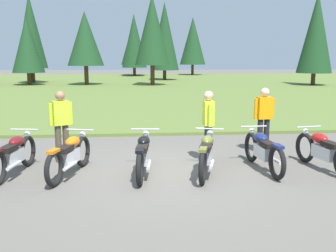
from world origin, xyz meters
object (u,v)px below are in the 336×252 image
(rider_with_back_turned, at_px, (264,116))
(motorcycle_red, at_px, (324,151))
(motorcycle_maroon, at_px, (14,155))
(rider_near_row_end, at_px, (61,122))
(motorcycle_orange, at_px, (70,155))
(motorcycle_olive, at_px, (207,153))
(rider_checking_bike, at_px, (208,122))
(motorcycle_black, at_px, (143,154))
(motorcycle_navy, at_px, (263,150))

(rider_with_back_turned, bearing_deg, motorcycle_red, -65.27)
(motorcycle_maroon, distance_m, rider_near_row_end, 1.38)
(motorcycle_maroon, height_order, rider_with_back_turned, rider_with_back_turned)
(motorcycle_orange, relative_size, rider_with_back_turned, 1.23)
(motorcycle_maroon, bearing_deg, motorcycle_olive, -3.47)
(motorcycle_orange, height_order, rider_checking_bike, rider_checking_bike)
(rider_with_back_turned, bearing_deg, motorcycle_black, -151.78)
(motorcycle_maroon, relative_size, rider_with_back_turned, 1.25)
(rider_near_row_end, bearing_deg, motorcycle_red, -11.79)
(motorcycle_orange, distance_m, rider_with_back_turned, 4.94)
(motorcycle_black, distance_m, rider_near_row_end, 2.28)
(motorcycle_orange, distance_m, motorcycle_red, 5.42)
(motorcycle_red, xyz_separation_m, rider_near_row_end, (-5.78, 1.21, 0.51))
(rider_checking_bike, bearing_deg, motorcycle_olive, -102.23)
(motorcycle_red, xyz_separation_m, rider_with_back_turned, (-0.78, 1.69, 0.51))
(motorcycle_navy, bearing_deg, motorcycle_red, -6.69)
(rider_with_back_turned, bearing_deg, rider_checking_bike, -153.64)
(motorcycle_olive, height_order, motorcycle_red, same)
(motorcycle_orange, xyz_separation_m, motorcycle_red, (5.42, -0.08, 0.00))
(rider_near_row_end, bearing_deg, motorcycle_maroon, -129.02)
(motorcycle_black, xyz_separation_m, rider_near_row_end, (-1.87, 1.19, 0.51))
(motorcycle_maroon, xyz_separation_m, rider_checking_bike, (4.21, 0.70, 0.51))
(motorcycle_orange, height_order, rider_with_back_turned, rider_with_back_turned)
(motorcycle_maroon, bearing_deg, rider_checking_bike, 9.37)
(motorcycle_red, distance_m, rider_with_back_turned, 1.93)
(motorcycle_navy, bearing_deg, rider_checking_bike, 145.09)
(motorcycle_orange, distance_m, motorcycle_olive, 2.85)
(motorcycle_maroon, height_order, motorcycle_black, same)
(rider_with_back_turned, bearing_deg, motorcycle_olive, -136.10)
(motorcycle_navy, height_order, rider_with_back_turned, rider_with_back_turned)
(motorcycle_olive, relative_size, rider_checking_bike, 1.22)
(motorcycle_olive, bearing_deg, rider_with_back_turned, 43.90)
(motorcycle_maroon, relative_size, motorcycle_black, 1.00)
(motorcycle_black, bearing_deg, motorcycle_red, -0.23)
(motorcycle_black, xyz_separation_m, motorcycle_olive, (1.33, -0.05, 0.00))
(motorcycle_olive, height_order, rider_checking_bike, rider_checking_bike)
(motorcycle_navy, distance_m, motorcycle_red, 1.30)
(motorcycle_black, height_order, motorcycle_navy, same)
(motorcycle_red, relative_size, rider_near_row_end, 1.25)
(motorcycle_red, bearing_deg, rider_checking_bike, 159.15)
(motorcycle_navy, height_order, motorcycle_red, same)
(motorcycle_red, distance_m, rider_near_row_end, 5.92)
(motorcycle_navy, distance_m, rider_checking_bike, 1.41)
(motorcycle_maroon, bearing_deg, motorcycle_red, -1.81)
(motorcycle_olive, distance_m, motorcycle_red, 2.57)
(rider_near_row_end, bearing_deg, motorcycle_black, -32.42)
(motorcycle_navy, xyz_separation_m, rider_with_back_turned, (0.51, 1.54, 0.51))
(motorcycle_maroon, bearing_deg, motorcycle_orange, -6.27)
(rider_checking_bike, bearing_deg, rider_with_back_turned, 26.36)
(motorcycle_olive, bearing_deg, motorcycle_maroon, 176.53)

